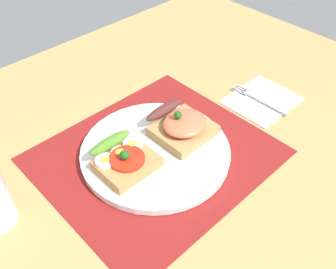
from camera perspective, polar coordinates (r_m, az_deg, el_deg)
name	(u,v)px	position (r cm, az deg, el deg)	size (l,w,h in cm)	color
ground_plane	(156,162)	(67.91, -1.83, -4.10)	(120.00, 90.00, 3.20)	tan
placemat	(156,155)	(66.65, -1.87, -3.07)	(37.44, 33.20, 0.30)	maroon
plate	(155,152)	(66.08, -1.88, -2.59)	(25.78, 25.78, 1.28)	white
sandwich_egg_tomato	(124,158)	(62.47, -6.66, -3.57)	(9.25, 9.11, 3.93)	#B48048
sandwich_salmon	(182,125)	(67.41, 2.04, 1.40)	(9.82, 10.50, 5.25)	#AC844F
napkin	(262,100)	(80.57, 13.82, 5.06)	(13.62, 11.42, 0.60)	white
fork	(258,99)	(79.93, 13.32, 5.24)	(1.62, 12.86, 0.32)	#B7B7BC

